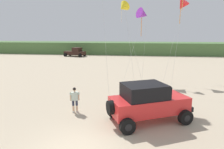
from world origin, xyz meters
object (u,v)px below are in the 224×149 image
kite_yellow_diamond (143,14)px  cooler_box (117,116)px  distant_pickup (75,52)px  kite_white_parafoil (182,5)px  jeep (148,102)px  kite_red_delta (123,7)px  person_watching (75,98)px

kite_yellow_diamond → cooler_box: bearing=-98.4°
distant_pickup → kite_white_parafoil: kite_white_parafoil is taller
jeep → cooler_box: size_ratio=8.93×
kite_white_parafoil → kite_red_delta: bearing=-150.0°
cooler_box → kite_white_parafoil: 16.01m
distant_pickup → kite_white_parafoil: bearing=-44.9°
kite_red_delta → kite_yellow_diamond: 2.53m
person_watching → distant_pickup: bearing=107.9°
cooler_box → kite_red_delta: 11.63m
kite_white_parafoil → jeep: bearing=-107.9°
cooler_box → kite_red_delta: (-0.43, 9.04, 7.31)m
jeep → kite_yellow_diamond: bearing=91.1°
person_watching → cooler_box: person_watching is taller
person_watching → cooler_box: 3.01m
distant_pickup → kite_red_delta: (12.23, -22.06, 6.56)m
jeep → kite_red_delta: kite_red_delta is taller
jeep → distant_pickup: jeep is taller
jeep → distant_pickup: size_ratio=1.02×
kite_yellow_diamond → kite_white_parafoil: bearing=26.6°
kite_red_delta → person_watching: bearing=-106.1°
cooler_box → distant_pickup: size_ratio=0.11×
jeep → kite_yellow_diamond: 12.00m
kite_red_delta → kite_yellow_diamond: kite_red_delta is taller
kite_red_delta → kite_yellow_diamond: bearing=36.6°
jeep → kite_red_delta: bearing=103.6°
cooler_box → kite_red_delta: bearing=99.3°
cooler_box → kite_yellow_diamond: bearing=88.2°
distant_pickup → kite_yellow_diamond: size_ratio=0.63×
distant_pickup → kite_white_parafoil: size_ratio=0.55×
jeep → distant_pickup: 34.30m
person_watching → kite_red_delta: kite_red_delta is taller
kite_red_delta → cooler_box: bearing=-87.3°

